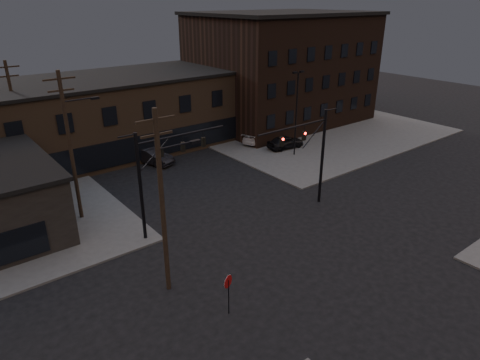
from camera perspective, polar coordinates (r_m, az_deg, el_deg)
name	(u,v)px	position (r m, az deg, el deg)	size (l,w,h in m)	color
ground	(304,249)	(30.32, 8.50, -9.12)	(140.00, 140.00, 0.00)	black
sidewalk_ne	(299,125)	(59.01, 7.94, 7.23)	(30.00, 30.00, 0.15)	#474744
building_row	(126,113)	(50.51, -14.98, 8.57)	(40.00, 12.00, 8.00)	#4F3C2A
building_right	(281,70)	(60.32, 5.51, 14.43)	(22.00, 16.00, 14.00)	black
traffic_signal_near	(313,150)	(34.55, 9.77, 4.03)	(7.12, 0.24, 8.00)	black
traffic_signal_far	(156,171)	(30.16, -11.09, 1.21)	(7.12, 0.24, 8.00)	black
stop_sign	(228,286)	(23.60, -1.57, -13.91)	(0.72, 0.33, 2.48)	black
utility_pole_near	(163,200)	(23.78, -10.24, -2.63)	(3.70, 0.28, 11.00)	black
utility_pole_mid	(71,144)	(33.84, -21.63, 4.42)	(3.70, 0.28, 11.50)	black
utility_pole_far	(17,118)	(45.02, -27.62, 7.34)	(2.20, 0.28, 11.00)	black
lot_light_a	(297,106)	(46.00, 7.56, 9.71)	(1.50, 0.28, 9.14)	black
lot_light_b	(302,92)	(53.61, 8.30, 11.59)	(1.50, 0.28, 9.14)	black
parked_car_lot_a	(285,142)	(49.18, 6.07, 5.07)	(1.76, 4.36, 1.49)	black
parked_car_lot_b	(259,136)	(51.19, 2.48, 5.89)	(2.04, 5.02, 1.46)	silver
car_crossing	(151,156)	(45.67, -11.72, 3.17)	(1.74, 4.98, 1.64)	black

